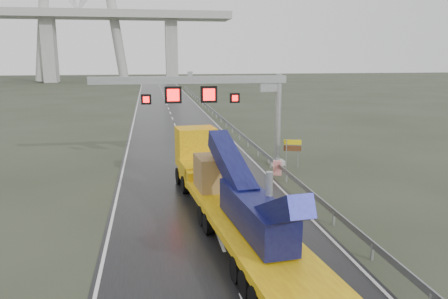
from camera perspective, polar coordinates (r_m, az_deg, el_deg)
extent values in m
plane|color=#2C3323|center=(17.49, 1.67, -17.12)|extent=(400.00, 400.00, 0.00)
cube|color=black|center=(55.70, -6.44, 3.21)|extent=(11.00, 200.00, 0.02)
cube|color=#9D9C98|center=(35.44, 6.91, -1.69)|extent=(1.20, 1.20, 0.30)
cylinder|color=gray|center=(34.78, 7.06, 3.84)|extent=(0.48, 0.48, 7.20)
cube|color=gray|center=(33.15, -4.45, 9.05)|extent=(14.80, 0.55, 0.55)
cube|color=gray|center=(34.28, 5.88, 8.29)|extent=(1.40, 0.35, 0.90)
cube|color=gray|center=(33.13, -4.46, 9.83)|extent=(0.35, 0.35, 0.35)
cube|color=black|center=(33.08, -6.67, 7.09)|extent=(1.25, 0.25, 1.25)
cube|color=#FF0C0C|center=(32.94, -6.65, 7.07)|extent=(0.90, 0.02, 0.90)
cube|color=black|center=(33.33, -1.99, 7.20)|extent=(1.25, 0.25, 1.25)
cube|color=#FF0C0C|center=(33.19, -1.96, 7.18)|extent=(0.90, 0.02, 0.90)
cube|color=black|center=(33.06, -10.14, 6.46)|extent=(0.75, 0.25, 0.75)
cube|color=#FF0C0C|center=(32.92, -10.14, 6.44)|extent=(0.54, 0.02, 0.54)
cube|color=black|center=(33.68, 1.41, 6.74)|extent=(0.75, 0.25, 0.75)
cube|color=#FF0C0C|center=(33.55, 1.46, 6.72)|extent=(0.54, 0.02, 0.54)
cube|color=#9D9C98|center=(158.23, -21.82, 11.96)|extent=(4.00, 6.00, 21.00)
cube|color=#9D9C98|center=(155.18, -6.87, 12.73)|extent=(4.00, 6.00, 21.00)
cube|color=yellow|center=(19.91, 3.02, -9.91)|extent=(4.31, 14.63, 0.36)
cube|color=yellow|center=(26.74, -2.12, -3.19)|extent=(2.79, 1.50, 0.51)
cube|color=yellow|center=(28.36, -2.89, -2.84)|extent=(2.97, 3.34, 1.24)
cube|color=yellow|center=(29.84, -3.69, 0.34)|extent=(2.77, 2.31, 2.68)
cube|color=black|center=(30.79, -4.09, 1.28)|extent=(2.36, 0.29, 1.24)
cube|color=#110E45|center=(18.65, 4.06, -8.26)|extent=(2.05, 6.29, 1.44)
cube|color=#110E45|center=(21.57, 0.93, -1.98)|extent=(1.59, 5.75, 2.63)
cube|color=#110E45|center=(16.08, 7.18, -8.20)|extent=(1.33, 4.15, 2.49)
cylinder|color=gray|center=(18.56, 5.91, -5.38)|extent=(0.34, 0.34, 1.65)
cube|color=#A9894C|center=(24.44, -0.91, -2.97)|extent=(2.48, 2.48, 1.85)
cylinder|color=black|center=(16.27, 8.40, -17.60)|extent=(3.07, 1.32, 1.03)
cylinder|color=black|center=(22.41, 0.91, -8.89)|extent=(3.07, 1.32, 1.03)
cylinder|color=black|center=(30.09, -3.56, -3.29)|extent=(2.88, 1.40, 1.13)
cylinder|color=gray|center=(34.00, 8.13, -0.58)|extent=(0.08, 0.08, 2.30)
cylinder|color=gray|center=(34.30, 9.66, -0.52)|extent=(0.08, 0.08, 2.30)
cube|color=yellow|center=(33.96, 8.95, 0.95)|extent=(1.30, 0.45, 0.38)
cube|color=#593219|center=(34.05, 8.92, 0.16)|extent=(1.30, 0.45, 0.43)
cube|color=red|center=(32.19, 6.97, -2.41)|extent=(0.70, 0.53, 1.06)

